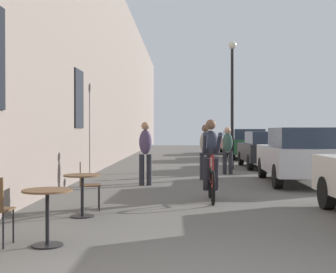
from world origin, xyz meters
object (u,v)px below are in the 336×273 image
(cafe_table_near, at_px, (47,205))
(cyclist_on_bicycle, at_px, (211,162))
(cafe_chair_mid_toward_street, at_px, (86,182))
(pedestrian_mid, at_px, (205,149))
(pedestrian_far, at_px, (228,148))
(parked_car_fifth, at_px, (235,142))
(cafe_table_mid, at_px, (82,186))
(pedestrian_near, at_px, (145,150))
(street_lamp, at_px, (232,88))
(parked_car_third, at_px, (265,149))
(parked_car_second, at_px, (299,155))
(parked_car_fourth, at_px, (245,143))

(cafe_table_near, distance_m, cyclist_on_bicycle, 4.75)
(cafe_chair_mid_toward_street, relative_size, pedestrian_mid, 0.54)
(pedestrian_far, relative_size, parked_car_fifth, 0.39)
(pedestrian_mid, height_order, parked_car_fifth, pedestrian_mid)
(pedestrian_far, bearing_deg, parked_car_fifth, 82.70)
(cafe_table_mid, height_order, pedestrian_far, pedestrian_far)
(pedestrian_near, distance_m, parked_car_fifth, 18.74)
(cafe_table_mid, height_order, street_lamp, street_lamp)
(pedestrian_near, height_order, parked_car_third, pedestrian_near)
(cafe_chair_mid_toward_street, relative_size, parked_car_second, 0.20)
(pedestrian_mid, relative_size, parked_car_second, 0.37)
(cafe_chair_mid_toward_street, height_order, parked_car_second, parked_car_second)
(cafe_table_near, relative_size, pedestrian_near, 0.42)
(pedestrian_mid, xyz_separation_m, pedestrian_far, (0.84, 1.84, -0.03))
(pedestrian_near, xyz_separation_m, pedestrian_mid, (1.68, 1.52, -0.03))
(pedestrian_near, relative_size, street_lamp, 0.35)
(pedestrian_near, xyz_separation_m, pedestrian_far, (2.52, 3.36, -0.06))
(cafe_table_near, bearing_deg, cyclist_on_bicycle, 60.55)
(cyclist_on_bicycle, height_order, street_lamp, street_lamp)
(pedestrian_near, relative_size, parked_car_fifth, 0.42)
(cafe_chair_mid_toward_street, height_order, parked_car_third, parked_car_third)
(pedestrian_mid, bearing_deg, cafe_chair_mid_toward_street, -113.97)
(street_lamp, bearing_deg, cafe_table_mid, -109.37)
(pedestrian_near, distance_m, pedestrian_far, 4.20)
(cafe_table_near, relative_size, pedestrian_mid, 0.44)
(cafe_table_near, distance_m, parked_car_third, 13.94)
(parked_car_fifth, bearing_deg, cafe_chair_mid_toward_street, -103.20)
(pedestrian_near, distance_m, parked_car_third, 7.53)
(cafe_table_mid, bearing_deg, street_lamp, 70.63)
(pedestrian_near, height_order, street_lamp, street_lamp)
(pedestrian_near, xyz_separation_m, parked_car_second, (4.25, 0.59, -0.16))
(pedestrian_mid, bearing_deg, cafe_table_mid, -111.04)
(pedestrian_far, xyz_separation_m, street_lamp, (0.39, 2.24, 2.21))
(street_lamp, height_order, parked_car_fifth, street_lamp)
(parked_car_fourth, height_order, parked_car_fifth, parked_car_fourth)
(cafe_table_mid, height_order, pedestrian_mid, pedestrian_mid)
(pedestrian_far, height_order, parked_car_second, pedestrian_far)
(cafe_chair_mid_toward_street, distance_m, pedestrian_near, 4.16)
(street_lamp, bearing_deg, pedestrian_far, -99.84)
(pedestrian_near, height_order, pedestrian_far, pedestrian_near)
(parked_car_third, bearing_deg, street_lamp, -156.16)
(parked_car_third, xyz_separation_m, parked_car_fifth, (0.16, 12.01, 0.01))
(pedestrian_mid, xyz_separation_m, parked_car_fourth, (2.60, 10.81, -0.13))
(parked_car_second, bearing_deg, pedestrian_far, 121.98)
(parked_car_fourth, xyz_separation_m, parked_car_fifth, (0.14, 5.88, -0.05))
(pedestrian_near, height_order, parked_car_second, pedestrian_near)
(cafe_table_near, bearing_deg, pedestrian_mid, 73.79)
(cyclist_on_bicycle, xyz_separation_m, parked_car_second, (2.66, 3.27, -0.01))
(parked_car_fifth, bearing_deg, pedestrian_far, -97.30)
(cafe_chair_mid_toward_street, bearing_deg, cafe_table_near, -88.83)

